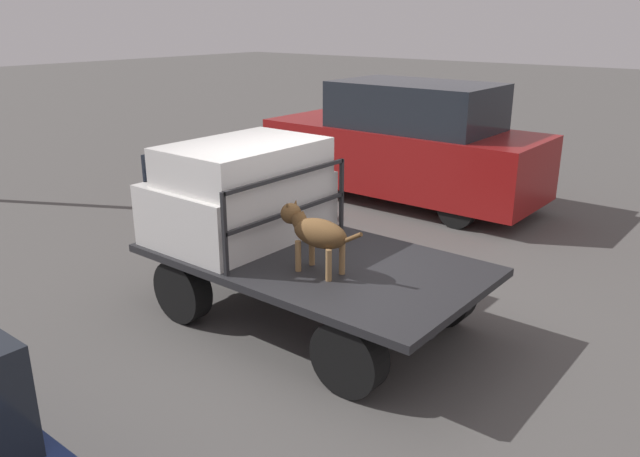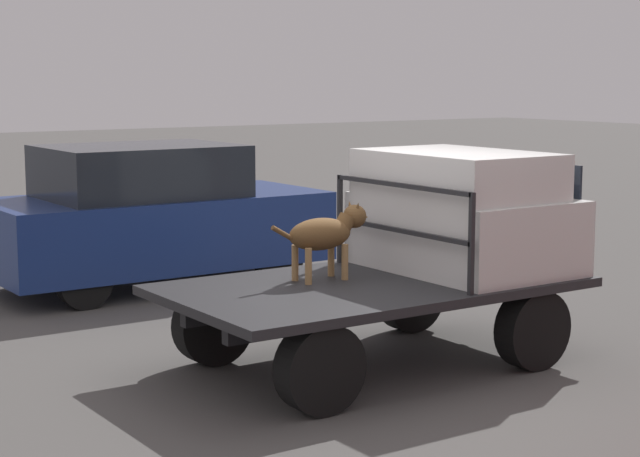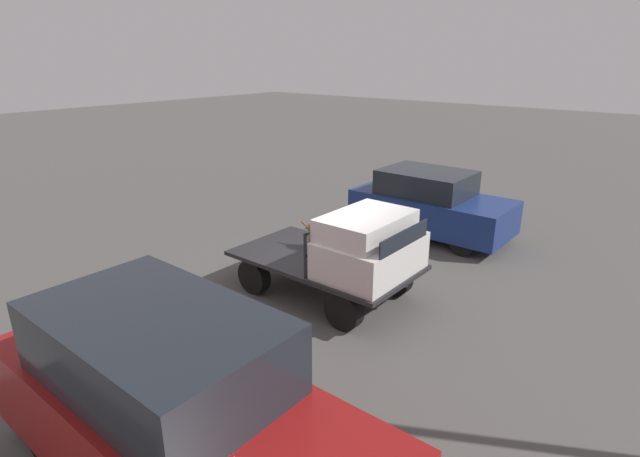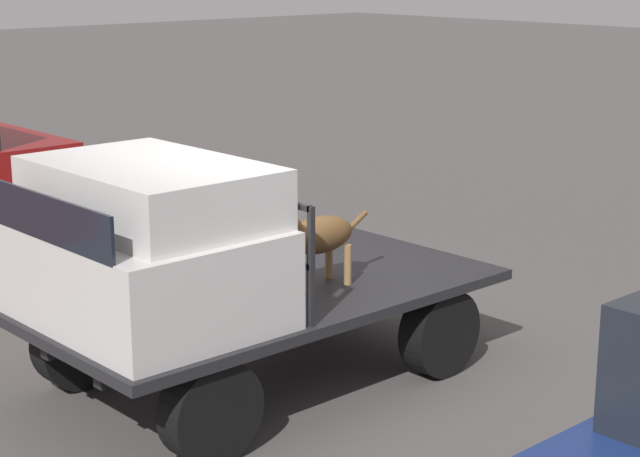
% 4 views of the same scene
% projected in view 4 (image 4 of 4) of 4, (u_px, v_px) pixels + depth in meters
% --- Properties ---
extents(ground_plane, '(80.00, 80.00, 0.00)m').
position_uv_depth(ground_plane, '(262.00, 380.00, 8.37)').
color(ground_plane, '#514F4C').
extents(flatbed_truck, '(3.61, 2.01, 0.76)m').
position_uv_depth(flatbed_truck, '(261.00, 312.00, 8.24)').
color(flatbed_truck, black).
rests_on(flatbed_truck, ground).
extents(truck_cab, '(1.37, 1.89, 1.09)m').
position_uv_depth(truck_cab, '(144.00, 246.00, 7.38)').
color(truck_cab, silver).
rests_on(truck_cab, flatbed_truck).
extents(truck_headboard, '(0.04, 1.89, 0.84)m').
position_uv_depth(truck_headboard, '(227.00, 223.00, 7.84)').
color(truck_headboard, '#232326').
rests_on(truck_headboard, flatbed_truck).
extents(dog, '(1.01, 0.28, 0.68)m').
position_uv_depth(dog, '(313.00, 236.00, 8.05)').
color(dog, '#9E7547').
rests_on(dog, flatbed_truck).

